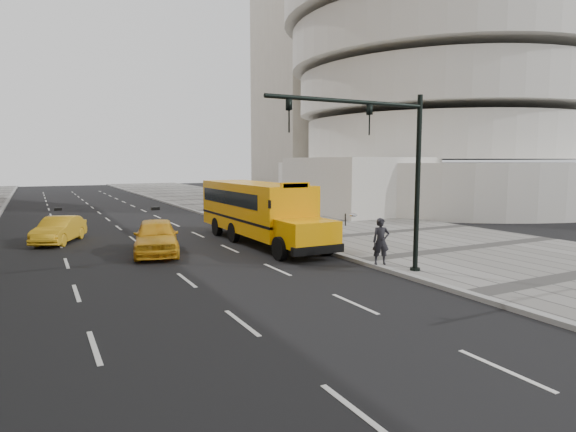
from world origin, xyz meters
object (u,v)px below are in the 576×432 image
pedestrian (381,241)px  school_bus (256,207)px  taxi_far (59,230)px  traffic_signal (387,161)px  taxi_near (156,237)px

pedestrian → school_bus: bearing=126.1°
taxi_far → traffic_signal: 17.08m
taxi_near → pedestrian: (6.98, -6.90, 0.26)m
taxi_near → traffic_signal: traffic_signal is taller
taxi_near → taxi_far: taxi_near is taller
taxi_near → traffic_signal: 10.79m
school_bus → taxi_near: bearing=-168.6°
pedestrian → traffic_signal: (-0.96, -1.41, 3.05)m
pedestrian → taxi_near: bearing=159.7°
taxi_near → pedestrian: 9.82m
taxi_near → taxi_far: (-3.67, 5.32, -0.13)m
traffic_signal → pedestrian: bearing=55.9°
taxi_far → traffic_signal: (9.69, -13.64, 3.43)m
school_bus → traffic_signal: 9.71m
taxi_far → school_bus: bearing=-1.4°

